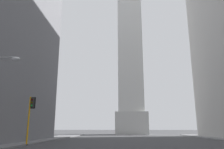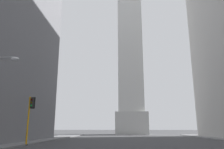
{
  "view_description": "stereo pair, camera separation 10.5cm",
  "coord_description": "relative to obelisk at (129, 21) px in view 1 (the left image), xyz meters",
  "views": [
    {
      "loc": [
        -2.01,
        -1.66,
        1.92
      ],
      "look_at": [
        -4.76,
        48.14,
        14.1
      ],
      "focal_mm": 35.0,
      "sensor_mm": 36.0,
      "label": 1
    },
    {
      "loc": [
        -1.9,
        -1.65,
        1.92
      ],
      "look_at": [
        -4.76,
        48.14,
        14.1
      ],
      "focal_mm": 35.0,
      "sensor_mm": 36.0,
      "label": 2
    }
  ],
  "objects": [
    {
      "name": "obelisk",
      "position": [
        0.0,
        0.0,
        0.0
      ],
      "size": [
        9.07,
        9.07,
        74.15
      ],
      "color": "silver",
      "rests_on": "ground_plane"
    },
    {
      "name": "traffic_light_mid_left",
      "position": [
        -12.88,
        -39.41,
        -31.94
      ],
      "size": [
        0.78,
        0.5,
        5.47
      ],
      "color": "orange",
      "rests_on": "ground_plane"
    },
    {
      "name": "sidewalk_left",
      "position": [
        -15.48,
        -40.18,
        -35.47
      ],
      "size": [
        5.0,
        75.34,
        0.15
      ],
      "primitive_type": "cube",
      "color": "slate",
      "rests_on": "ground_plane"
    }
  ]
}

